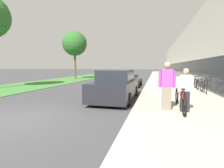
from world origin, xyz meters
TOP-DOWN VIEW (x-y plane):
  - ground_plane at (0.00, 0.00)m, footprint 220.00×220.00m
  - sidewalk_slab at (5.80, 21.00)m, footprint 4.37×70.00m
  - storefront_facade at (13.02, 29.00)m, footprint 10.01×70.00m
  - lawn_strip at (-6.78, 25.00)m, footprint 5.53×70.00m
  - tandem_bicycle at (5.41, 2.51)m, footprint 0.52×2.79m
  - person_rider at (5.53, 2.15)m, footprint 0.54×0.21m
  - person_bystander at (4.89, 2.26)m, footprint 0.62×0.24m
  - bike_rack_hoop at (7.41, 6.88)m, footprint 0.05×0.60m
  - cruiser_bike_nearest at (7.43, 8.36)m, footprint 0.52×1.77m
  - cruiser_bike_middle at (7.51, 10.57)m, footprint 0.52×1.80m
  - parked_sedan_curbside at (2.45, 4.42)m, footprint 1.94×4.70m
  - vintage_roadster_curbside at (2.42, 10.77)m, footprint 1.68×3.87m
  - street_tree_far at (-6.44, 17.92)m, footprint 3.35×3.35m

SIDE VIEW (x-z plane):
  - ground_plane at x=0.00m, z-range 0.00..0.00m
  - lawn_strip at x=-6.78m, z-range 0.00..0.03m
  - sidewalk_slab at x=5.80m, z-range 0.00..0.10m
  - vintage_roadster_curbside at x=2.42m, z-range -0.07..0.94m
  - cruiser_bike_nearest at x=7.43m, z-range 0.04..0.90m
  - cruiser_bike_middle at x=7.51m, z-range 0.03..0.93m
  - tandem_bicycle at x=5.41m, z-range 0.04..0.93m
  - bike_rack_hoop at x=7.41m, z-range 0.20..1.04m
  - parked_sedan_curbside at x=2.45m, z-range -0.06..1.50m
  - person_rider at x=5.53m, z-range 0.11..1.69m
  - person_bystander at x=4.89m, z-range 0.11..1.93m
  - storefront_facade at x=13.02m, z-range -0.01..6.63m
  - street_tree_far at x=-6.44m, z-range 1.59..8.16m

